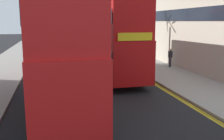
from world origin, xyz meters
TOP-DOWN VIEW (x-y plane):
  - sidewalk_right at (6.50, 16.00)m, footprint 4.00×80.00m
  - kerb_line_outer at (4.40, 14.00)m, footprint 0.10×56.00m
  - kerb_line_inner at (4.24, 14.00)m, footprint 0.10×56.00m
  - double_decker_bus_away at (-1.91, 11.51)m, footprint 2.90×10.84m
  - double_decker_bus_oncoming at (2.05, 18.06)m, footprint 3.01×10.87m
  - pedestrian_far at (7.85, 19.98)m, footprint 0.34×0.22m
  - street_tree_near at (6.09, 22.58)m, footprint 1.71×1.71m
  - street_tree_mid at (5.05, 35.92)m, footprint 1.74×1.81m
  - street_tree_far at (5.05, 30.06)m, footprint 1.86×2.08m
  - townhouse_terrace_right at (13.50, 23.90)m, footprint 10.08×28.00m

SIDE VIEW (x-z plane):
  - kerb_line_outer at x=4.40m, z-range 0.00..0.01m
  - kerb_line_inner at x=4.24m, z-range 0.00..0.01m
  - sidewalk_right at x=6.50m, z-range 0.00..0.14m
  - pedestrian_far at x=7.85m, z-range 0.18..1.80m
  - street_tree_mid at x=5.05m, z-range -0.20..5.07m
  - double_decker_bus_away at x=-1.91m, z-range 0.21..5.85m
  - double_decker_bus_oncoming at x=2.05m, z-range 0.21..5.85m
  - street_tree_far at x=5.05m, z-range -0.11..6.30m
  - street_tree_near at x=6.09m, z-range 0.15..6.07m
  - townhouse_terrace_right at x=13.50m, z-range 0.00..12.26m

